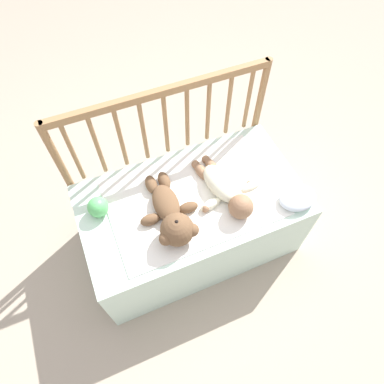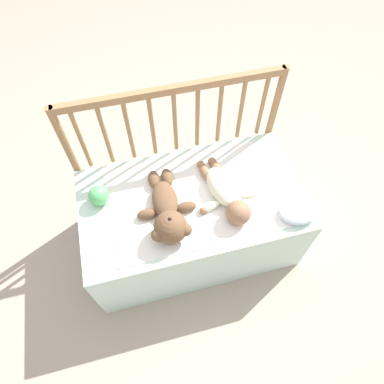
{
  "view_description": "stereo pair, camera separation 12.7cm",
  "coord_description": "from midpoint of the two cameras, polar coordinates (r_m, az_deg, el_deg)",
  "views": [
    {
      "loc": [
        -0.34,
        -0.81,
        1.87
      ],
      "look_at": [
        0.0,
        -0.0,
        0.52
      ],
      "focal_mm": 32.0,
      "sensor_mm": 36.0,
      "label": 1
    },
    {
      "loc": [
        -0.22,
        -0.85,
        1.87
      ],
      "look_at": [
        0.0,
        -0.0,
        0.52
      ],
      "focal_mm": 32.0,
      "sensor_mm": 36.0,
      "label": 2
    }
  ],
  "objects": [
    {
      "name": "ground_plane",
      "position": [
        2.07,
        1.76,
        -7.86
      ],
      "size": [
        12.0,
        12.0,
        0.0
      ],
      "primitive_type": "plane",
      "color": "tan"
    },
    {
      "name": "crib_mattress",
      "position": [
        1.86,
        1.94,
        -4.9
      ],
      "size": [
        1.1,
        0.62,
        0.46
      ],
      "color": "silver",
      "rests_on": "ground_plane"
    },
    {
      "name": "crib_rail",
      "position": [
        1.74,
        -0.67,
        10.36
      ],
      "size": [
        1.1,
        0.04,
        0.87
      ],
      "color": "#997047",
      "rests_on": "ground_plane"
    },
    {
      "name": "blanket",
      "position": [
        1.66,
        2.43,
        -1.2
      ],
      "size": [
        0.82,
        0.54,
        0.01
      ],
      "color": "white",
      "rests_on": "crib_mattress"
    },
    {
      "name": "teddy_bear",
      "position": [
        1.55,
        -1.74,
        -3.75
      ],
      "size": [
        0.28,
        0.43,
        0.15
      ],
      "color": "brown",
      "rests_on": "crib_mattress"
    },
    {
      "name": "baby",
      "position": [
        1.64,
        7.87,
        -0.3
      ],
      "size": [
        0.32,
        0.42,
        0.12
      ],
      "color": "#EAEACC",
      "rests_on": "crib_mattress"
    },
    {
      "name": "small_pillow",
      "position": [
        1.69,
        19.43,
        -3.17
      ],
      "size": [
        0.19,
        0.14,
        0.06
      ],
      "color": "silver",
      "rests_on": "crib_mattress"
    },
    {
      "name": "toy_ball",
      "position": [
        1.66,
        -13.21,
        -0.69
      ],
      "size": [
        0.1,
        0.1,
        0.1
      ],
      "color": "#59BF66",
      "rests_on": "crib_mattress"
    }
  ]
}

